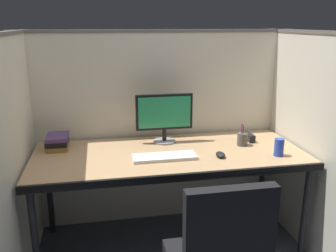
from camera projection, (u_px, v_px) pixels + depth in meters
The scene contains 11 objects.
cubicle_partition_rear at pixel (159, 128), 2.95m from camera, with size 2.21×0.06×1.57m.
cubicle_partition_left at pixel (17, 161), 2.26m from camera, with size 0.06×1.41×1.57m.
cubicle_partition_right at pixel (306, 142), 2.62m from camera, with size 0.06×1.41×1.57m.
desk at pixel (170, 160), 2.55m from camera, with size 1.90×0.80×0.74m.
monitor_center at pixel (164, 115), 2.70m from camera, with size 0.43×0.17×0.37m.
keyboard_main at pixel (165, 157), 2.43m from camera, with size 0.43×0.15×0.02m, color silver.
computer_mouse at pixel (221, 155), 2.45m from camera, with size 0.06×0.10×0.04m.
pen_cup at pixel (242, 139), 2.68m from camera, with size 0.08×0.08×0.17m.
book_stack at pixel (58, 142), 2.61m from camera, with size 0.15×0.21×0.10m.
soda_can at pixel (279, 147), 2.46m from camera, with size 0.07×0.07×0.12m, color #263FB2.
red_stapler at pixel (249, 137), 2.80m from camera, with size 0.04×0.15×0.06m, color black.
Camera 1 is at (-0.46, -2.05, 1.62)m, focal length 38.51 mm.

